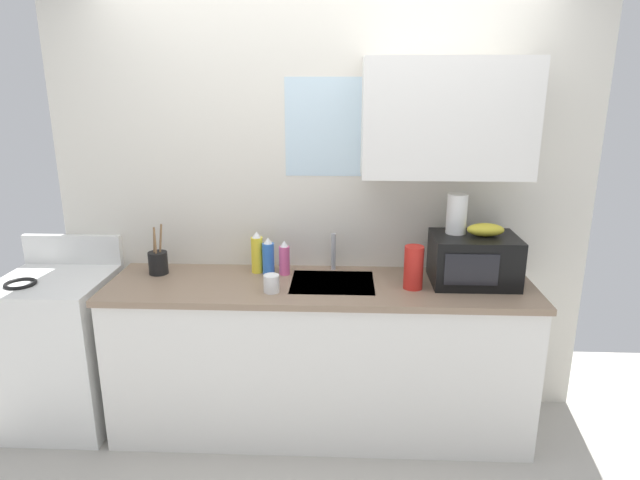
{
  "coord_description": "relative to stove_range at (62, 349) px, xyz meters",
  "views": [
    {
      "loc": [
        0.13,
        -2.86,
        1.98
      ],
      "look_at": [
        0.0,
        0.0,
        1.15
      ],
      "focal_mm": 30.97,
      "sensor_mm": 36.0,
      "label": 1
    }
  ],
  "objects": [
    {
      "name": "cereal_canister",
      "position": [
        2.03,
        -0.05,
        0.56
      ],
      "size": [
        0.1,
        0.1,
        0.24
      ],
      "primitive_type": "cylinder",
      "color": "red",
      "rests_on": "counter_unit"
    },
    {
      "name": "dish_soap_bottle_pink",
      "position": [
        1.31,
        0.14,
        0.54
      ],
      "size": [
        0.06,
        0.06,
        0.2
      ],
      "color": "#E55999",
      "rests_on": "counter_unit"
    },
    {
      "name": "microwave",
      "position": [
        2.37,
        0.04,
        0.58
      ],
      "size": [
        0.46,
        0.35,
        0.27
      ],
      "color": "black",
      "rests_on": "counter_unit"
    },
    {
      "name": "stove_range",
      "position": [
        0.0,
        0.0,
        0.0
      ],
      "size": [
        0.6,
        0.6,
        1.08
      ],
      "color": "white",
      "rests_on": "ground"
    },
    {
      "name": "mug_white",
      "position": [
        1.27,
        -0.14,
        0.49
      ],
      "size": [
        0.08,
        0.08,
        0.09
      ],
      "primitive_type": "cylinder",
      "color": "white",
      "rests_on": "counter_unit"
    },
    {
      "name": "sink_faucet",
      "position": [
        1.59,
        0.24,
        0.55
      ],
      "size": [
        0.03,
        0.03,
        0.22
      ],
      "primitive_type": "cylinder",
      "color": "#B2B5BA",
      "rests_on": "counter_unit"
    },
    {
      "name": "utensil_crock",
      "position": [
        0.58,
        0.12,
        0.51
      ],
      "size": [
        0.11,
        0.11,
        0.29
      ],
      "color": "black",
      "rests_on": "counter_unit"
    },
    {
      "name": "paper_towel_roll",
      "position": [
        2.27,
        0.1,
        0.82
      ],
      "size": [
        0.11,
        0.11,
        0.22
      ],
      "primitive_type": "cylinder",
      "color": "white",
      "rests_on": "microwave"
    },
    {
      "name": "dish_soap_bottle_yellow",
      "position": [
        1.15,
        0.17,
        0.56
      ],
      "size": [
        0.07,
        0.07,
        0.25
      ],
      "color": "yellow",
      "rests_on": "counter_unit"
    },
    {
      "name": "banana_bunch",
      "position": [
        2.42,
        0.05,
        0.75
      ],
      "size": [
        0.2,
        0.11,
        0.07
      ],
      "primitive_type": "ellipsoid",
      "color": "gold",
      "rests_on": "microwave"
    },
    {
      "name": "counter_unit",
      "position": [
        1.53,
        -0.0,
        0.0
      ],
      "size": [
        2.36,
        0.63,
        0.9
      ],
      "color": "white",
      "rests_on": "ground"
    },
    {
      "name": "kitchen_wall_assembly",
      "position": [
        1.65,
        0.31,
        0.89
      ],
      "size": [
        3.13,
        0.42,
        2.5
      ],
      "color": "silver",
      "rests_on": "ground"
    },
    {
      "name": "dish_soap_bottle_blue",
      "position": [
        1.22,
        0.14,
        0.54
      ],
      "size": [
        0.07,
        0.07,
        0.22
      ],
      "color": "blue",
      "rests_on": "counter_unit"
    }
  ]
}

